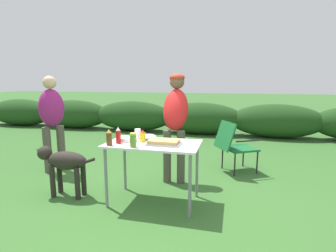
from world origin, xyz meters
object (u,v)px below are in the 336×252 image
food_tray (164,142)px  plate_stack (128,139)px  mixing_bowl (148,137)px  standing_person_with_beanie (52,116)px  mustard_bottle (143,136)px  dog (64,162)px  beer_bottle (109,138)px  camp_chair_green_behind_table (234,144)px  paper_cup_stack (138,133)px  ketchup_bottle (118,136)px  relish_jar (133,140)px  standing_person_in_navy_coat (176,115)px  folding_table (153,149)px

food_tray → plate_stack: bearing=173.1°
mixing_bowl → standing_person_with_beanie: (-1.78, 0.50, 0.15)m
mustard_bottle → dog: mustard_bottle is taller
mixing_bowl → beer_bottle: size_ratio=1.19×
dog → camp_chair_green_behind_table: 2.56m
paper_cup_stack → mixing_bowl: bearing=-19.1°
camp_chair_green_behind_table → ketchup_bottle: bearing=-72.5°
beer_bottle → ketchup_bottle: size_ratio=0.95×
paper_cup_stack → mustard_bottle: (0.14, -0.21, 0.01)m
ketchup_bottle → mustard_bottle: bearing=29.3°
plate_stack → dog: (-0.84, -0.12, -0.32)m
relish_jar → standing_person_in_navy_coat: size_ratio=0.10×
beer_bottle → relish_jar: bearing=-2.1°
beer_bottle → relish_jar: 0.29m
plate_stack → paper_cup_stack: size_ratio=1.82×
paper_cup_stack → camp_chair_green_behind_table: (1.22, 1.12, -0.33)m
food_tray → paper_cup_stack: size_ratio=3.40×
paper_cup_stack → beer_bottle: beer_bottle is taller
mixing_bowl → standing_person_with_beanie: size_ratio=0.14×
mustard_bottle → relish_jar: (-0.02, -0.27, 0.01)m
food_tray → ketchup_bottle: 0.54m
food_tray → relish_jar: (-0.30, -0.20, 0.05)m
paper_cup_stack → mustard_bottle: size_ratio=0.78×
relish_jar → dog: (-1.00, 0.13, -0.38)m
standing_person_in_navy_coat → camp_chair_green_behind_table: size_ratio=1.89×
beer_bottle → mixing_bowl: bearing=52.3°
plate_stack → standing_person_in_navy_coat: size_ratio=0.13×
mustard_bottle → dog: (-1.02, -0.14, -0.37)m
folding_table → standing_person_with_beanie: standing_person_with_beanie is taller
beer_bottle → ketchup_bottle: 0.13m
ketchup_bottle → standing_person_in_navy_coat: bearing=61.3°
folding_table → ketchup_bottle: (-0.39, -0.11, 0.17)m
plate_stack → relish_jar: (0.16, -0.25, 0.05)m
folding_table → mixing_bowl: (-0.13, 0.18, 0.11)m
food_tray → relish_jar: size_ratio=2.43×
ketchup_bottle → relish_jar: size_ratio=1.23×
standing_person_in_navy_coat → standing_person_with_beanie: standing_person_in_navy_coat is taller
camp_chair_green_behind_table → plate_stack: bearing=-73.4°
folding_table → beer_bottle: 0.53m
folding_table → beer_bottle: beer_bottle is taller
mixing_bowl → dog: (-1.03, -0.29, -0.33)m
mustard_bottle → dog: size_ratio=0.18×
mustard_bottle → standing_person_in_navy_coat: standing_person_in_navy_coat is taller
mustard_bottle → food_tray: bearing=-14.5°
beer_bottle → standing_person_in_navy_coat: 1.16m
folding_table → standing_person_in_navy_coat: 0.85m
standing_person_in_navy_coat → plate_stack: bearing=-121.5°
mustard_bottle → mixing_bowl: bearing=85.9°
ketchup_bottle → dog: size_ratio=0.24×
plate_stack → standing_person_in_navy_coat: 0.90m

